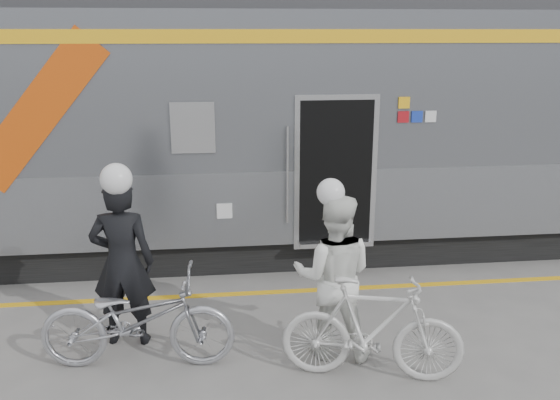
{
  "coord_description": "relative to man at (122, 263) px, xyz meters",
  "views": [
    {
      "loc": [
        -0.95,
        -5.41,
        3.52
      ],
      "look_at": [
        -0.14,
        1.6,
        1.5
      ],
      "focal_mm": 38.0,
      "sensor_mm": 36.0,
      "label": 1
    }
  ],
  "objects": [
    {
      "name": "ground",
      "position": [
        2.01,
        -1.01,
        -0.99
      ],
      "size": [
        90.0,
        90.0,
        0.0
      ],
      "primitive_type": "plane",
      "color": "slate",
      "rests_on": "ground"
    },
    {
      "name": "train",
      "position": [
        0.61,
        3.18,
        1.06
      ],
      "size": [
        24.0,
        3.17,
        4.1
      ],
      "color": "black",
      "rests_on": "ground"
    },
    {
      "name": "safety_strip",
      "position": [
        2.01,
        1.14,
        -0.99
      ],
      "size": [
        24.0,
        0.12,
        0.01
      ],
      "primitive_type": "cube",
      "color": "yellow",
      "rests_on": "ground"
    },
    {
      "name": "man",
      "position": [
        0.0,
        0.0,
        0.0
      ],
      "size": [
        0.76,
        0.53,
        1.98
      ],
      "primitive_type": "imported",
      "rotation": [
        0.0,
        0.0,
        3.06
      ],
      "color": "black",
      "rests_on": "ground"
    },
    {
      "name": "bicycle_left",
      "position": [
        0.2,
        -0.55,
        -0.44
      ],
      "size": [
        2.13,
        0.89,
        1.09
      ],
      "primitive_type": "imported",
      "rotation": [
        0.0,
        0.0,
        1.49
      ],
      "color": "#A8A9B0",
      "rests_on": "ground"
    },
    {
      "name": "woman",
      "position": [
        2.33,
        -0.53,
        -0.06
      ],
      "size": [
        1.05,
        0.91,
        1.87
      ],
      "primitive_type": "imported",
      "rotation": [
        0.0,
        0.0,
        2.89
      ],
      "color": "white",
      "rests_on": "ground"
    },
    {
      "name": "bicycle_right",
      "position": [
        2.63,
        -1.08,
        -0.42
      ],
      "size": [
        1.95,
        0.98,
        1.13
      ],
      "primitive_type": "imported",
      "rotation": [
        0.0,
        0.0,
        1.32
      ],
      "color": "beige",
      "rests_on": "ground"
    },
    {
      "name": "helmet_man",
      "position": [
        0.0,
        0.0,
        1.16
      ],
      "size": [
        0.34,
        0.34,
        0.34
      ],
      "primitive_type": "sphere",
      "color": "white",
      "rests_on": "man"
    },
    {
      "name": "helmet_woman",
      "position": [
        2.33,
        -0.53,
        1.03
      ],
      "size": [
        0.3,
        0.3,
        0.3
      ],
      "primitive_type": "sphere",
      "color": "white",
      "rests_on": "woman"
    }
  ]
}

